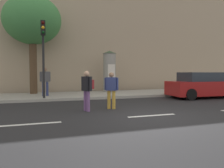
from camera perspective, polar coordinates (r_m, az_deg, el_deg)
ground_plane at (r=7.82m, az=10.35°, el=-8.14°), size 80.00×80.00×0.00m
sidewalk_curb at (r=14.28m, az=-3.34°, el=-2.75°), size 36.00×4.00×0.15m
lane_markings at (r=7.82m, az=10.35°, el=-8.11°), size 25.80×0.16×0.01m
building_backdrop at (r=19.33m, az=-7.36°, el=12.21°), size 36.00×5.00×9.21m
traffic_light at (r=12.03m, az=-17.54°, el=9.42°), size 0.24×0.45×4.03m
poster_column at (r=15.40m, az=-0.66°, el=3.41°), size 0.97×0.97×2.89m
street_tree at (r=15.27m, az=-20.10°, el=15.26°), size 3.61×3.61×6.23m
pedestrian_with_backpack at (r=9.02m, az=-0.17°, el=-0.99°), size 0.52×0.42×1.52m
pedestrian_in_dark_shirt at (r=8.54m, az=-6.50°, el=-0.92°), size 0.48×0.54×1.57m
pedestrian_with_bag at (r=13.21m, az=-17.10°, el=1.23°), size 0.61×0.46×1.64m
parked_car_blue at (r=14.13m, az=23.13°, el=-0.37°), size 4.64×2.01×1.52m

